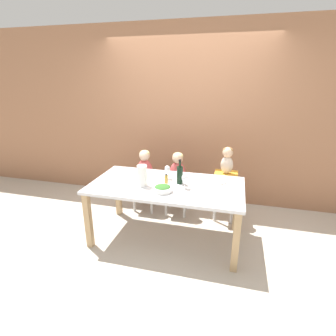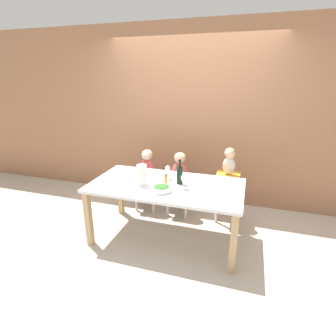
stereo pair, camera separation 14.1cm
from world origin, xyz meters
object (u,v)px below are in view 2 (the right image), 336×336
(person_child_left, at_px, (147,165))
(wine_glass_near, at_px, (184,179))
(chair_right_highchair, at_px, (227,185))
(wine_bottle, at_px, (180,174))
(person_baby_right, at_px, (229,159))
(dinner_plate_back_right, at_px, (218,182))
(chair_far_center, at_px, (179,190))
(salad_bowl_large, at_px, (161,188))
(dinner_plate_front_left, at_px, (116,184))
(chair_far_left, at_px, (148,186))
(paper_towel_roll, at_px, (142,175))
(wine_glass_far, at_px, (168,169))
(person_child_center, at_px, (180,168))
(dinner_plate_back_left, at_px, (135,173))

(person_child_left, distance_m, wine_glass_near, 1.06)
(chair_right_highchair, bearing_deg, wine_bottle, -130.43)
(person_baby_right, bearing_deg, dinner_plate_back_right, -101.16)
(chair_far_center, height_order, salad_bowl_large, salad_bowl_large)
(dinner_plate_front_left, bearing_deg, chair_far_left, 86.95)
(chair_far_left, distance_m, wine_glass_near, 1.16)
(person_child_left, distance_m, paper_towel_roll, 0.84)
(chair_right_highchair, xyz_separation_m, wine_glass_far, (-0.70, -0.50, 0.33))
(chair_far_left, relative_size, chair_far_center, 1.00)
(chair_right_highchair, xyz_separation_m, wine_bottle, (-0.52, -0.61, 0.32))
(wine_glass_near, height_order, salad_bowl_large, wine_glass_near)
(chair_far_center, bearing_deg, wine_glass_near, -71.61)
(chair_far_left, height_order, dinner_plate_front_left, dinner_plate_front_left)
(person_child_center, relative_size, paper_towel_roll, 1.97)
(person_baby_right, relative_size, wine_glass_far, 2.18)
(chair_far_center, relative_size, dinner_plate_back_left, 1.92)
(dinner_plate_back_right, bearing_deg, wine_glass_near, -138.89)
(chair_right_highchair, bearing_deg, person_child_center, 179.90)
(wine_glass_far, bearing_deg, chair_right_highchair, 35.21)
(salad_bowl_large, bearing_deg, person_baby_right, 53.94)
(person_child_left, xyz_separation_m, wine_glass_far, (0.47, -0.50, 0.15))
(chair_far_center, distance_m, wine_glass_near, 0.92)
(paper_towel_roll, distance_m, wine_glass_near, 0.49)
(person_child_center, height_order, wine_glass_near, person_child_center)
(person_baby_right, height_order, dinner_plate_front_left, person_baby_right)
(person_child_left, bearing_deg, dinner_plate_front_left, -93.04)
(paper_towel_roll, bearing_deg, dinner_plate_back_left, 126.60)
(person_baby_right, bearing_deg, person_child_center, -179.96)
(salad_bowl_large, bearing_deg, chair_right_highchair, 53.89)
(wine_bottle, xyz_separation_m, dinner_plate_front_left, (-0.70, -0.26, -0.11))
(chair_far_left, xyz_separation_m, person_baby_right, (1.18, 0.00, 0.54))
(person_baby_right, bearing_deg, salad_bowl_large, -126.06)
(person_child_left, xyz_separation_m, paper_towel_roll, (0.25, -0.79, 0.16))
(chair_far_left, height_order, person_baby_right, person_baby_right)
(dinner_plate_back_left, bearing_deg, wine_glass_near, -20.48)
(wine_glass_near, bearing_deg, dinner_plate_back_right, 41.11)
(chair_far_center, bearing_deg, chair_far_left, 180.00)
(person_child_left, relative_size, wine_bottle, 1.64)
(chair_right_highchair, relative_size, wine_glass_near, 4.03)
(chair_far_center, xyz_separation_m, person_child_left, (-0.50, 0.00, 0.33))
(chair_right_highchair, bearing_deg, wine_glass_far, -144.79)
(person_child_left, relative_size, wine_glass_far, 2.88)
(person_baby_right, height_order, salad_bowl_large, person_baby_right)
(wine_glass_near, bearing_deg, person_child_left, 135.04)
(wine_glass_far, height_order, salad_bowl_large, wine_glass_far)
(chair_far_center, xyz_separation_m, dinner_plate_back_left, (-0.48, -0.47, 0.37))
(person_baby_right, xyz_separation_m, wine_glass_near, (-0.43, -0.74, -0.05))
(chair_far_center, height_order, chair_right_highchair, chair_right_highchair)
(person_child_center, relative_size, wine_glass_near, 2.88)
(wine_glass_near, bearing_deg, wine_bottle, 123.07)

